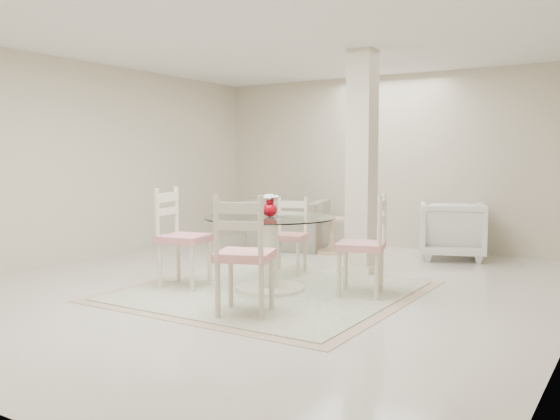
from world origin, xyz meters
The scene contains 13 objects.
ground centered at (0.00, 0.00, 0.00)m, with size 7.00×7.00×0.00m, color silver.
room_shell centered at (0.00, 0.00, 1.86)m, with size 6.02×7.02×2.71m.
column centered at (0.50, 1.30, 1.35)m, with size 0.30×0.30×2.70m, color beige.
area_rug centered at (0.13, -0.18, 0.01)m, with size 2.87×2.87×0.02m.
dining_table centered at (0.13, -0.18, 0.40)m, with size 1.38×1.38×0.79m.
red_vase centered at (0.13, -0.18, 0.91)m, with size 0.18×0.17×0.24m.
dining_chair_east centered at (1.10, 0.16, 0.60)m, with size 0.57×0.57×1.15m.
dining_chair_north centered at (-0.21, 0.78, 0.54)m, with size 0.50×0.50×1.02m.
dining_chair_west centered at (-0.84, -0.52, 0.63)m, with size 0.56×0.56×1.20m.
dining_chair_south centered at (0.48, -1.15, 0.63)m, with size 0.62×0.62×1.20m.
recliner_taupe centered at (-1.27, 2.46, 0.38)m, with size 1.17×1.02×0.76m, color gray.
armchair_white centered at (1.16, 2.92, 0.40)m, with size 0.85×0.88×0.80m, color white.
side_table centered at (-0.48, 2.45, 0.24)m, with size 0.51×0.51×0.53m.
Camera 1 is at (3.49, -5.34, 1.40)m, focal length 38.00 mm.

